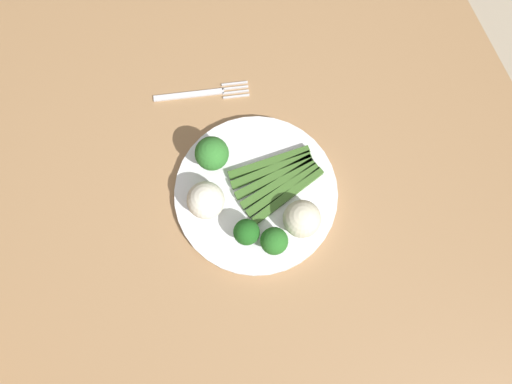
{
  "coord_description": "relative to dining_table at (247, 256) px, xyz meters",
  "views": [
    {
      "loc": [
        0.1,
        -0.02,
        1.55
      ],
      "look_at": [
        -0.08,
        0.05,
        0.77
      ],
      "focal_mm": 35.63,
      "sensor_mm": 36.0,
      "label": 1
    }
  ],
  "objects": [
    {
      "name": "broccoli_front",
      "position": [
        0.01,
        0.04,
        0.13
      ],
      "size": [
        0.04,
        0.04,
        0.05
      ],
      "color": "#568E33",
      "rests_on": "plate"
    },
    {
      "name": "ground_plane",
      "position": [
        0.0,
        0.0,
        -0.67
      ],
      "size": [
        6.0,
        6.0,
        0.02
      ],
      "primitive_type": "cube",
      "color": "#B7A88E"
    },
    {
      "name": "cauliflower_near_center",
      "position": [
        -0.09,
        -0.03,
        0.13
      ],
      "size": [
        0.06,
        0.06,
        0.06
      ],
      "primitive_type": "sphere",
      "color": "white",
      "rests_on": "plate"
    },
    {
      "name": "broccoli_left",
      "position": [
        -0.02,
        0.01,
        0.13
      ],
      "size": [
        0.04,
        0.04,
        0.05
      ],
      "color": "#4C7F2B",
      "rests_on": "plate"
    },
    {
      "name": "fork",
      "position": [
        -0.27,
        0.02,
        0.09
      ],
      "size": [
        0.06,
        0.16,
        0.0
      ],
      "rotation": [
        0.0,
        0.0,
        1.33
      ],
      "color": "silver",
      "rests_on": "dining_table"
    },
    {
      "name": "cauliflower_front_left",
      "position": [
        -0.01,
        0.09,
        0.13
      ],
      "size": [
        0.06,
        0.06,
        0.06
      ],
      "primitive_type": "sphere",
      "color": "beige",
      "rests_on": "plate"
    },
    {
      "name": "plate",
      "position": [
        -0.08,
        0.05,
        0.1
      ],
      "size": [
        0.26,
        0.26,
        0.01
      ],
      "primitive_type": "cylinder",
      "color": "white",
      "rests_on": "dining_table"
    },
    {
      "name": "broccoli_outer_edge",
      "position": [
        -0.15,
        -0.0,
        0.14
      ],
      "size": [
        0.05,
        0.05,
        0.07
      ],
      "color": "#609E3D",
      "rests_on": "plate"
    },
    {
      "name": "dining_table",
      "position": [
        0.0,
        0.0,
        0.0
      ],
      "size": [
        1.43,
        1.06,
        0.75
      ],
      "color": "#9E754C",
      "rests_on": "ground_plane"
    },
    {
      "name": "asparagus_bundle",
      "position": [
        -0.08,
        0.08,
        0.11
      ],
      "size": [
        0.1,
        0.15,
        0.01
      ],
      "rotation": [
        0.0,
        0.0,
        4.88
      ],
      "color": "#3D6626",
      "rests_on": "plate"
    }
  ]
}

